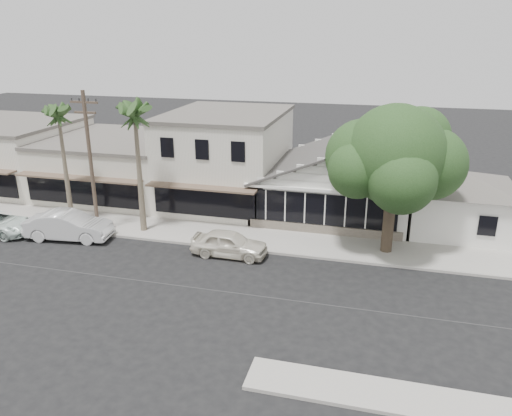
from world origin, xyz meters
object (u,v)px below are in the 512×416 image
(car_1, at_px, (69,226))
(shade_tree, at_px, (393,157))
(utility_pole, at_px, (91,161))
(car_0, at_px, (229,244))

(car_1, relative_size, shade_tree, 0.61)
(utility_pole, xyz_separation_m, car_0, (9.11, -1.07, -4.04))
(shade_tree, bearing_deg, car_0, -161.49)
(utility_pole, xyz_separation_m, shade_tree, (17.77, 1.83, 0.90))
(utility_pole, bearing_deg, car_0, -6.71)
(car_1, distance_m, shade_tree, 19.85)
(car_0, xyz_separation_m, car_1, (-10.35, -0.15, 0.12))
(car_0, bearing_deg, car_1, 91.34)
(shade_tree, bearing_deg, car_1, -170.87)
(car_0, distance_m, car_1, 10.35)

